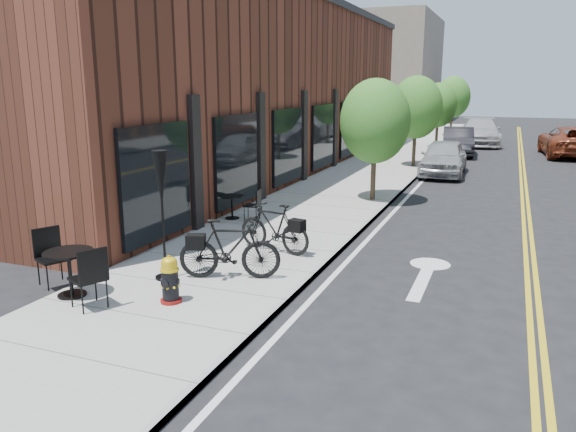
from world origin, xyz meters
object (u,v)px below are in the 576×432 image
at_px(fire_hydrant, 170,280).
at_px(bistro_set_c, 232,204).
at_px(parked_car_far, 570,141).
at_px(parked_car_a, 444,158).
at_px(parked_car_c, 480,132).
at_px(parked_car_b, 458,141).
at_px(bistro_set_b, 70,267).
at_px(patio_umbrella, 161,188).
at_px(bicycle_right, 230,249).
at_px(bicycle_left, 274,228).

height_order(fire_hydrant, bistro_set_c, bistro_set_c).
bearing_deg(parked_car_far, parked_car_a, 53.20).
height_order(parked_car_c, parked_car_far, parked_car_c).
relative_size(parked_car_b, parked_car_c, 0.79).
height_order(bistro_set_b, bistro_set_c, bistro_set_b).
distance_m(parked_car_a, parked_car_far, 10.25).
height_order(patio_umbrella, parked_car_c, patio_umbrella).
bearing_deg(patio_umbrella, bistro_set_b, -126.76).
distance_m(bicycle_right, parked_car_far, 24.87).
xyz_separation_m(patio_umbrella, parked_car_far, (8.87, 24.10, -1.10)).
height_order(bistro_set_c, patio_umbrella, patio_umbrella).
xyz_separation_m(bicycle_right, bistro_set_c, (-2.18, 4.36, -0.16)).
bearing_deg(bicycle_right, parked_car_b, -25.45).
relative_size(parked_car_a, parked_car_far, 0.77).
bearing_deg(patio_umbrella, bicycle_left, 62.22).
distance_m(fire_hydrant, bicycle_left, 3.41).
height_order(bistro_set_b, parked_car_a, parked_car_a).
xyz_separation_m(bicycle_right, parked_car_a, (2.28, 14.96, 0.04)).
bearing_deg(bicycle_right, patio_umbrella, 91.80).
bearing_deg(parked_car_b, patio_umbrella, -104.92).
bearing_deg(parked_car_b, bicycle_left, -102.41).
distance_m(fire_hydrant, parked_car_a, 16.63).
xyz_separation_m(parked_car_c, parked_car_far, (4.70, -4.04, -0.03)).
bearing_deg(parked_car_c, fire_hydrant, -101.86).
relative_size(patio_umbrella, parked_car_b, 0.55).
height_order(fire_hydrant, parked_car_a, parked_car_a).
relative_size(patio_umbrella, parked_car_a, 0.57).
bearing_deg(bicycle_right, bicycle_left, -22.71).
bearing_deg(bicycle_left, parked_car_far, 173.36).
bearing_deg(patio_umbrella, bicycle_right, 21.53).
bearing_deg(bistro_set_c, patio_umbrella, -85.46).
height_order(bicycle_left, parked_car_far, parked_car_far).
height_order(parked_car_a, parked_car_c, parked_car_c).
bearing_deg(bistro_set_b, parked_car_a, 100.01).
bearing_deg(bistro_set_c, parked_car_far, 55.29).
height_order(bicycle_left, parked_car_a, parked_car_a).
bearing_deg(fire_hydrant, bicycle_right, 61.15).
relative_size(bistro_set_b, parked_car_a, 0.46).
xyz_separation_m(bistro_set_c, patio_umbrella, (1.03, -4.82, 1.34)).
height_order(bicycle_left, parked_car_c, parked_car_c).
relative_size(bicycle_right, bistro_set_c, 1.22).
distance_m(fire_hydrant, bicycle_right, 1.51).
height_order(parked_car_b, parked_car_far, parked_car_far).
distance_m(bicycle_left, patio_umbrella, 2.95).
bearing_deg(bicycle_left, parked_car_c, -173.77).
relative_size(bicycle_right, parked_car_b, 0.44).
bearing_deg(bicycle_left, bistro_set_c, -124.18).
xyz_separation_m(parked_car_a, parked_car_far, (5.44, 8.69, 0.05)).
relative_size(fire_hydrant, parked_car_b, 0.19).
relative_size(bicycle_right, parked_car_far, 0.34).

